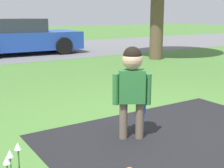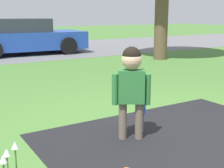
% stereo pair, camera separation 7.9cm
% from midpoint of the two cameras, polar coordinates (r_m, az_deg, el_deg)
% --- Properties ---
extents(ground_plane, '(60.00, 60.00, 0.00)m').
position_cam_midpoint_polar(ground_plane, '(3.66, 10.56, -9.57)').
color(ground_plane, '#477533').
extents(child, '(0.37, 0.28, 1.04)m').
position_cam_midpoint_polar(child, '(3.38, 3.02, 0.71)').
color(child, '#6B5B4C').
rests_on(child, ground).
extents(baseball_bat, '(0.06, 0.06, 0.57)m').
position_cam_midpoint_polar(baseball_bat, '(3.63, 5.14, -3.40)').
color(baseball_bat, blue).
rests_on(baseball_bat, ground).
extents(parked_car, '(4.08, 2.23, 1.21)m').
position_cam_midpoint_polar(parked_car, '(11.38, -16.86, 8.18)').
color(parked_car, '#2347AD').
rests_on(parked_car, ground).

